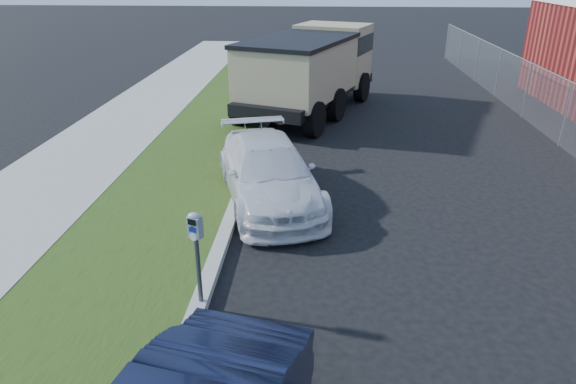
{
  "coord_description": "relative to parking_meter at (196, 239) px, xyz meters",
  "views": [
    {
      "loc": [
        -0.87,
        -7.41,
        4.74
      ],
      "look_at": [
        -1.4,
        1.0,
        1.0
      ],
      "focal_mm": 32.0,
      "sensor_mm": 36.0,
      "label": 1
    }
  ],
  "objects": [
    {
      "name": "chainlink_fence",
      "position": [
        8.57,
        8.16,
        0.06
      ],
      "size": [
        0.06,
        30.06,
        30.0
      ],
      "color": "slate",
      "rests_on": "ground"
    },
    {
      "name": "parking_meter",
      "position": [
        0.0,
        0.0,
        0.0
      ],
      "size": [
        0.24,
        0.2,
        1.47
      ],
      "rotation": [
        0.0,
        0.0,
        -0.36
      ],
      "color": "#3F4247",
      "rests_on": "ground"
    },
    {
      "name": "dump_truck",
      "position": [
        1.4,
        11.62,
        0.33
      ],
      "size": [
        4.82,
        7.41,
        2.73
      ],
      "rotation": [
        0.0,
        0.0,
        -0.36
      ],
      "color": "black",
      "rests_on": "ground"
    },
    {
      "name": "streetside",
      "position": [
        -3.0,
        3.16,
        -1.14
      ],
      "size": [
        6.12,
        50.0,
        0.15
      ],
      "color": "gray",
      "rests_on": "ground"
    },
    {
      "name": "white_wagon",
      "position": [
        0.63,
        4.03,
        -0.55
      ],
      "size": [
        3.02,
        4.83,
        1.31
      ],
      "primitive_type": "imported",
      "rotation": [
        0.0,
        0.0,
        0.28
      ],
      "color": "silver",
      "rests_on": "ground"
    },
    {
      "name": "ground",
      "position": [
        2.57,
        1.16,
        -1.2
      ],
      "size": [
        120.0,
        120.0,
        0.0
      ],
      "primitive_type": "plane",
      "color": "black",
      "rests_on": "ground"
    }
  ]
}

